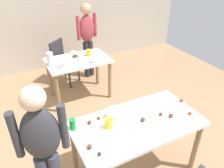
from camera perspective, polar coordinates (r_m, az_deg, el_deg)
The scene contains 28 objects.
ground_plane at distance 3.02m, azimuth 4.46°, elevation -18.78°, with size 6.40×6.40×0.00m, color #9E7A56.
wall_back at distance 5.05m, azimuth -15.19°, elevation 18.46°, with size 6.40×0.10×2.60m, color #BCB2A3.
dining_table_near at distance 2.45m, azimuth 6.50°, elevation -11.54°, with size 1.39×0.73×0.75m.
dining_table_far at distance 3.83m, azimuth -8.74°, elevation 4.68°, with size 1.05×0.67×0.75m.
chair_far_table at distance 4.46m, azimuth -12.79°, elevation 6.20°, with size 0.56×0.56×0.87m.
person_girl_near at distance 2.04m, azimuth -17.42°, elevation -15.02°, with size 0.45×0.26×1.48m.
person_adult_far at distance 4.47m, azimuth -6.44°, elevation 12.52°, with size 0.46×0.26×1.51m.
mixing_bowl at distance 2.42m, azimuth 0.98°, elevation -7.78°, with size 0.21×0.21×0.08m, color white.
soda_can at distance 2.29m, azimuth -10.19°, elevation -10.24°, with size 0.07×0.07×0.12m, color #198438.
fork_near at distance 2.30m, azimuth 13.39°, elevation -12.55°, with size 0.17×0.02×0.01m, color silver.
cup_near_0 at distance 2.28m, azimuth -0.98°, elevation -10.21°, with size 0.08×0.08×0.11m, color yellow.
cake_ball_0 at distance 2.40m, azimuth -3.48°, elevation -8.79°, with size 0.04×0.04×0.04m, color brown.
cake_ball_1 at distance 2.78m, azimuth 17.54°, elevation -4.13°, with size 0.04×0.04×0.04m, color brown.
cake_ball_2 at distance 2.39m, azimuth 8.02°, elevation -9.12°, with size 0.05×0.05×0.05m, color brown.
cake_ball_3 at distance 2.60m, azimuth 19.57°, elevation -7.18°, with size 0.04×0.04×0.04m, color brown.
cake_ball_4 at distance 2.05m, azimuth -3.28°, elevation -17.67°, with size 0.04×0.04×0.04m, color #3D2319.
cake_ball_5 at distance 2.51m, azimuth 12.58°, elevation -7.60°, with size 0.04×0.04×0.04m, color brown.
cake_ball_6 at distance 2.10m, azimuth -5.85°, elevation -15.86°, with size 0.05×0.05×0.05m, color brown.
cake_ball_7 at distance 2.35m, azimuth -5.88°, elevation -9.84°, with size 0.04×0.04×0.04m, color brown.
cake_ball_8 at distance 2.51m, azimuth 15.06°, elevation -7.90°, with size 0.05×0.05×0.05m, color brown.
pitcher_far at distance 3.64m, azimuth -15.76°, elevation 6.29°, with size 0.10×0.10×0.21m, color white.
cup_far_0 at distance 3.89m, azimuth -6.09°, elevation 8.10°, with size 0.09×0.09×0.11m, color yellow.
cup_far_1 at distance 3.62m, azimuth -4.69°, elevation 6.28°, with size 0.08×0.08×0.10m, color white.
donut_far_0 at distance 3.94m, azimuth -3.14°, elevation 7.89°, with size 0.11×0.11×0.03m, color white.
donut_far_1 at distance 4.01m, azimuth -9.97°, elevation 7.98°, with size 0.14×0.14×0.04m, color white.
donut_far_2 at distance 3.88m, azimuth -9.52°, elevation 7.15°, with size 0.10×0.10×0.03m, color brown.
donut_far_3 at distance 3.85m, azimuth -4.41°, elevation 7.33°, with size 0.12×0.12×0.04m, color white.
donut_far_4 at distance 3.57m, azimuth -12.95°, elevation 4.56°, with size 0.11×0.11×0.03m, color pink.
Camera 1 is at (-1.10, -1.63, 2.30)m, focal length 35.22 mm.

